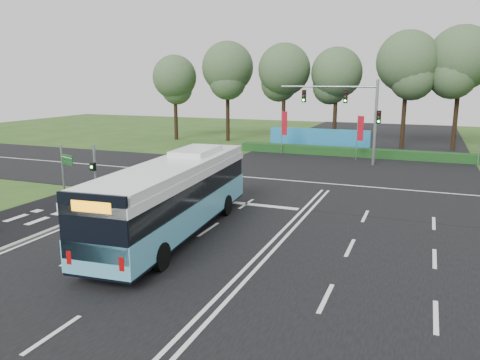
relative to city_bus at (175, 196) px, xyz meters
name	(u,v)px	position (x,y,z in m)	size (l,w,h in m)	color
ground	(275,239)	(4.43, 1.07, -1.83)	(120.00, 120.00, 0.00)	#234E1A
road_main	(275,239)	(4.43, 1.07, -1.81)	(20.00, 120.00, 0.04)	black
road_cross	(328,184)	(4.43, 13.07, -1.80)	(120.00, 14.00, 0.05)	black
bike_path	(10,226)	(-8.07, -1.93, -1.80)	(5.00, 18.00, 0.06)	black
kerb_strip	(49,231)	(-5.67, -1.93, -1.77)	(0.25, 18.00, 0.12)	gray
city_bus	(175,196)	(0.00, 0.00, 0.00)	(3.68, 12.82, 3.63)	#54A7C3
pedestrian_signal	(95,176)	(-5.77, 1.69, 0.17)	(0.33, 0.43, 3.65)	gray
street_sign	(65,168)	(-7.86, 1.82, 0.41)	(1.26, 0.61, 3.49)	gray
banner_flag_left	(284,126)	(-2.20, 24.58, 0.90)	(0.59, 0.22, 4.15)	gray
banner_flag_mid	(360,131)	(4.97, 23.44, 0.80)	(0.57, 0.22, 4.00)	gray
traffic_light_gantry	(354,108)	(4.64, 21.57, 2.84)	(8.41, 0.28, 7.00)	gray
hedge	(356,153)	(4.43, 25.57, -1.43)	(22.00, 1.20, 0.80)	#163D16
blue_hoarding	(319,140)	(0.43, 28.07, -0.73)	(10.00, 0.30, 2.20)	teal
eucalyptus_row	(416,65)	(8.91, 31.91, 6.58)	(54.46, 9.12, 12.19)	black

